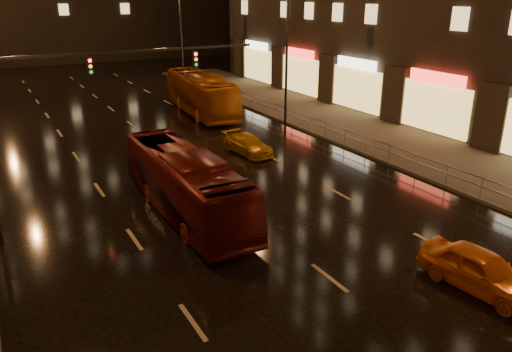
# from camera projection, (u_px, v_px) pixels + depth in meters

# --- Properties ---
(ground) EXTENTS (140.00, 140.00, 0.00)m
(ground) POSITION_uv_depth(u_px,v_px,m) (168.00, 153.00, 30.08)
(ground) COLOR black
(ground) RESTS_ON ground
(sidewalk_right) EXTENTS (7.00, 70.00, 0.15)m
(sidewalk_right) POSITION_uv_depth(u_px,v_px,m) (394.00, 142.00, 32.12)
(sidewalk_right) COLOR #38332D
(sidewalk_right) RESTS_ON ground
(traffic_signal) EXTENTS (15.31, 0.32, 6.20)m
(traffic_signal) POSITION_uv_depth(u_px,v_px,m) (71.00, 81.00, 26.12)
(traffic_signal) COLOR black
(traffic_signal) RESTS_ON ground
(railing_right) EXTENTS (0.05, 56.00, 1.00)m
(railing_right) POSITION_uv_depth(u_px,v_px,m) (326.00, 125.00, 32.79)
(railing_right) COLOR #99999E
(railing_right) RESTS_ON sidewalk_right
(bus_red) EXTENTS (2.41, 10.15, 2.83)m
(bus_red) POSITION_uv_depth(u_px,v_px,m) (185.00, 183.00, 21.45)
(bus_red) COLOR #5A100C
(bus_red) RESTS_ON ground
(bus_curb) EXTENTS (3.76, 11.50, 3.15)m
(bus_curb) POSITION_uv_depth(u_px,v_px,m) (201.00, 93.00, 39.53)
(bus_curb) COLOR #AB5511
(bus_curb) RESTS_ON ground
(taxi_near) EXTENTS (2.07, 4.19, 1.38)m
(taxi_near) POSITION_uv_depth(u_px,v_px,m) (480.00, 270.00, 16.12)
(taxi_near) COLOR orange
(taxi_near) RESTS_ON ground
(taxi_far) EXTENTS (1.92, 3.96, 1.11)m
(taxi_far) POSITION_uv_depth(u_px,v_px,m) (248.00, 144.00, 29.88)
(taxi_far) COLOR #C88512
(taxi_far) RESTS_ON ground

